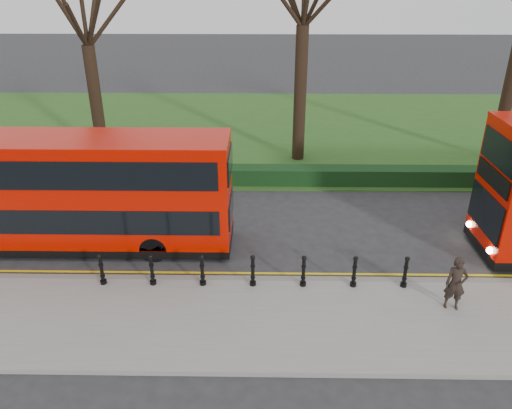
{
  "coord_description": "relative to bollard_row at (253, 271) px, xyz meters",
  "views": [
    {
      "loc": [
        0.24,
        -14.07,
        9.07
      ],
      "look_at": [
        0.01,
        0.5,
        2.0
      ],
      "focal_mm": 35.0,
      "sensor_mm": 36.0,
      "label": 1
    }
  ],
  "objects": [
    {
      "name": "ground",
      "position": [
        0.06,
        1.35,
        -0.65
      ],
      "size": [
        120.0,
        120.0,
        0.0
      ],
      "primitive_type": "plane",
      "color": "#28282B",
      "rests_on": "ground"
    },
    {
      "name": "pavement",
      "position": [
        0.06,
        -1.65,
        -0.58
      ],
      "size": [
        60.0,
        4.0,
        0.15
      ],
      "primitive_type": "cube",
      "color": "gray",
      "rests_on": "ground"
    },
    {
      "name": "kerb",
      "position": [
        0.06,
        0.35,
        -0.58
      ],
      "size": [
        60.0,
        0.25,
        0.16
      ],
      "primitive_type": "cube",
      "color": "slate",
      "rests_on": "ground"
    },
    {
      "name": "grass_verge",
      "position": [
        0.06,
        16.35,
        -0.62
      ],
      "size": [
        60.0,
        18.0,
        0.06
      ],
      "primitive_type": "cube",
      "color": "#2A521B",
      "rests_on": "ground"
    },
    {
      "name": "hedge",
      "position": [
        0.06,
        8.15,
        -0.25
      ],
      "size": [
        60.0,
        0.9,
        0.8
      ],
      "primitive_type": "cube",
      "color": "black",
      "rests_on": "ground"
    },
    {
      "name": "yellow_line_outer",
      "position": [
        0.06,
        0.65,
        -0.64
      ],
      "size": [
        60.0,
        0.1,
        0.01
      ],
      "primitive_type": "cube",
      "color": "yellow",
      "rests_on": "ground"
    },
    {
      "name": "yellow_line_inner",
      "position": [
        0.06,
        0.85,
        -0.64
      ],
      "size": [
        60.0,
        0.1,
        0.01
      ],
      "primitive_type": "cube",
      "color": "yellow",
      "rests_on": "ground"
    },
    {
      "name": "tree_left",
      "position": [
        -7.94,
        11.35,
        6.77
      ],
      "size": [
        6.54,
        6.54,
        10.22
      ],
      "color": "black",
      "rests_on": "ground"
    },
    {
      "name": "bollard_row",
      "position": [
        0.0,
        0.0,
        0.0
      ],
      "size": [
        9.38,
        0.15,
        1.0
      ],
      "color": "black",
      "rests_on": "pavement"
    },
    {
      "name": "bus_lead",
      "position": [
        -5.82,
        2.58,
        1.36
      ],
      "size": [
        10.03,
        2.31,
        3.99
      ],
      "color": "#BF0D00",
      "rests_on": "ground"
    },
    {
      "name": "pedestrian",
      "position": [
        5.73,
        -1.02,
        0.31
      ],
      "size": [
        0.65,
        0.48,
        1.63
      ],
      "primitive_type": "imported",
      "rotation": [
        0.0,
        0.0,
        -0.17
      ],
      "color": "black",
      "rests_on": "pavement"
    }
  ]
}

